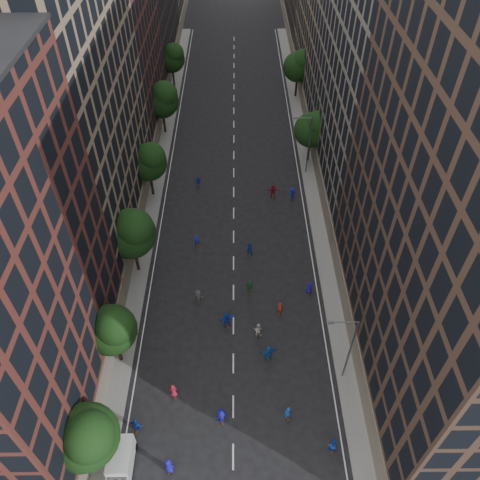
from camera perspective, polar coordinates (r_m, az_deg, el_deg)
The scene contains 35 objects.
ground at distance 65.58m, azimuth -0.77°, elevation 5.60°, with size 240.00×240.00×0.00m, color black.
sidewalk_left at distance 72.58m, azimuth -10.41°, elevation 9.25°, with size 4.00×105.00×0.15m, color slate.
sidewalk_right at distance 72.43m, azimuth 8.90°, elevation 9.39°, with size 4.00×105.00×0.15m, color slate.
bldg_left_b at distance 55.46m, azimuth -21.79°, elevation 15.51°, with size 14.00×26.00×34.00m, color #836C56.
bldg_left_c at distance 76.61m, azimuth -16.40°, elevation 22.17°, with size 14.00×20.00×28.00m, color #542520.
bldg_right_b at distance 63.02m, azimuth 17.73°, elevation 19.50°, with size 14.00×28.00×33.00m, color #6E655A.
tree_left_0 at distance 40.08m, azimuth -18.16°, elevation -21.84°, with size 5.20×5.20×8.83m.
tree_left_1 at distance 45.05m, azimuth -15.30°, elevation -10.41°, with size 4.80×4.80×8.21m.
tree_left_2 at distance 52.02m, azimuth -13.07°, elevation 0.96°, with size 5.60×5.60×9.45m.
tree_left_3 at distance 63.00m, azimuth -11.04°, elevation 9.47°, with size 5.00×5.00×8.58m.
tree_left_4 at distance 76.32m, azimuth -9.45°, elevation 16.62°, with size 5.40×5.40×9.08m.
tree_left_5 at distance 90.82m, azimuth -8.26°, elevation 21.18°, with size 4.80×4.80×8.33m.
tree_right_a at distance 69.60m, azimuth 8.86°, elevation 13.29°, with size 5.00×5.00×8.39m.
tree_right_b at distance 86.99m, azimuth 7.24°, elevation 20.40°, with size 5.20×5.20×8.83m.
streetlamp_near at distance 43.99m, azimuth 13.08°, elevation -12.60°, with size 2.64×0.22×9.06m.
streetlamp_far at distance 67.31m, azimuth 8.24°, elevation 11.70°, with size 2.64×0.22×9.06m.
cargo_van at distance 43.86m, azimuth -14.38°, elevation -24.88°, with size 2.00×4.25×2.26m.
skater_0 at distance 43.33m, azimuth -8.66°, elevation -25.58°, with size 0.92×0.60×1.88m, color #1916B9.
skater_1 at distance 44.90m, azimuth 5.83°, elevation -20.24°, with size 0.65×0.43×1.78m, color #154CAE.
skater_2 at distance 44.26m, azimuth 11.21°, elevation -23.27°, with size 0.90×0.70×1.86m, color #163FB4.
skater_3 at distance 44.53m, azimuth -2.25°, elevation -20.70°, with size 1.22×0.70×1.89m, color #131296.
skater_4 at distance 45.09m, azimuth -12.52°, elevation -21.18°, with size 1.13×0.47×1.92m, color #122D99.
skater_5 at distance 47.60m, azimuth 3.48°, elevation -13.59°, with size 1.79×0.57×1.93m, color #13479B.
skater_6 at distance 46.09m, azimuth -8.12°, elevation -17.74°, with size 0.84×0.54×1.71m, color maroon.
skater_7 at distance 50.92m, azimuth 4.86°, elevation -8.31°, with size 0.61×0.40×1.69m, color #A12B1A.
skater_8 at distance 49.12m, azimuth 2.20°, elevation -10.90°, with size 0.86×0.67×1.77m, color #B9B8B4.
skater_9 at distance 51.90m, azimuth -5.12°, elevation -6.88°, with size 1.12×0.64×1.73m, color #3A3A3E.
skater_10 at distance 52.52m, azimuth 1.21°, elevation -5.74°, with size 1.06×0.44×1.80m, color #217036.
skater_11 at distance 49.75m, azimuth -1.63°, elevation -9.69°, with size 1.78×0.57×1.92m, color #1731BB.
skater_12 at distance 53.17m, azimuth 8.44°, elevation -5.79°, with size 0.75×0.49×1.53m, color #1714A4.
skater_13 at distance 57.84m, azimuth -5.32°, elevation -0.07°, with size 0.59×0.39×1.62m, color #1729BD.
skater_14 at distance 56.46m, azimuth 1.12°, elevation -1.09°, with size 0.88×0.69×1.82m, color #13329A.
skater_15 at distance 64.58m, azimuth 6.37°, elevation 5.61°, with size 1.17×0.68×1.82m, color #1517AB.
skater_16 at distance 66.59m, azimuth -5.09°, elevation 7.02°, with size 0.97×0.40×1.66m, color #1629B7.
skater_17 at distance 64.74m, azimuth 4.05°, elevation 5.98°, with size 1.79×0.57×1.93m, color maroon.
Camera 1 is at (0.47, -10.83, 41.44)m, focal length 35.00 mm.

